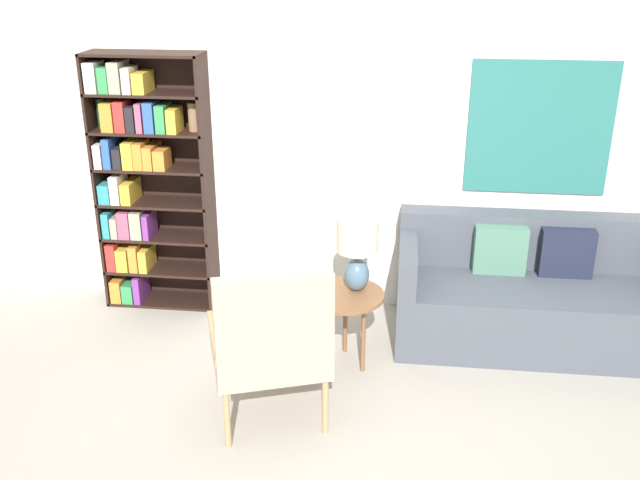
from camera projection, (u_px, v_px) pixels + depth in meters
ground_plane at (287, 472)px, 3.77m from camera, size 14.00×14.00×0.00m
wall_back at (332, 131)px, 5.12m from camera, size 6.40×0.08×2.70m
bookshelf at (142, 177)px, 5.23m from camera, size 0.83×0.30×1.91m
armchair at (271, 339)px, 3.94m from camera, size 0.81×0.80×1.01m
couch at (530, 296)px, 4.95m from camera, size 1.85×0.81×0.85m
side_table at (344, 301)px, 4.59m from camera, size 0.52×0.52×0.52m
table_lamp at (357, 246)px, 4.50m from camera, size 0.27×0.27×0.49m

